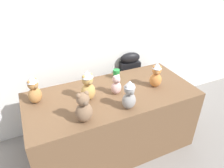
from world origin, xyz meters
TOP-DOWN VIEW (x-y plane):
  - ground_plane at (0.00, 0.00)m, footprint 10.00×10.00m
  - wall_back at (0.00, 0.92)m, footprint 7.00×0.08m
  - display_table at (0.00, 0.25)m, footprint 1.85×0.85m
  - instrument_case at (0.53, 0.80)m, footprint 0.29×0.15m
  - teddy_bear_ginger at (0.51, 0.18)m, footprint 0.17×0.16m
  - teddy_bear_mocha at (-0.41, -0.05)m, footprint 0.17×0.15m
  - teddy_bear_honey at (-0.26, 0.25)m, footprint 0.17×0.15m
  - teddy_bear_ash at (0.04, -0.05)m, footprint 0.14×0.13m
  - teddy_bear_caramel at (-0.76, 0.42)m, footprint 0.18×0.17m
  - teddy_bear_blush at (0.04, 0.23)m, footprint 0.13×0.12m
  - party_cup_green at (0.19, 0.54)m, footprint 0.08×0.08m

SIDE VIEW (x-z plane):
  - ground_plane at x=0.00m, z-range 0.00..0.00m
  - display_table at x=0.00m, z-range 0.00..0.77m
  - instrument_case at x=0.53m, z-range 0.00..0.95m
  - party_cup_green at x=0.19m, z-range 0.77..0.88m
  - teddy_bear_blush at x=0.04m, z-range 0.76..0.99m
  - teddy_bear_mocha at x=-0.41m, z-range 0.76..1.07m
  - teddy_bear_ginger at x=0.51m, z-range 0.77..1.06m
  - teddy_bear_caramel at x=-0.76m, z-range 0.77..1.07m
  - teddy_bear_ash at x=0.04m, z-range 0.77..1.08m
  - teddy_bear_honey at x=-0.26m, z-range 0.77..1.10m
  - wall_back at x=0.00m, z-range 0.00..2.60m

